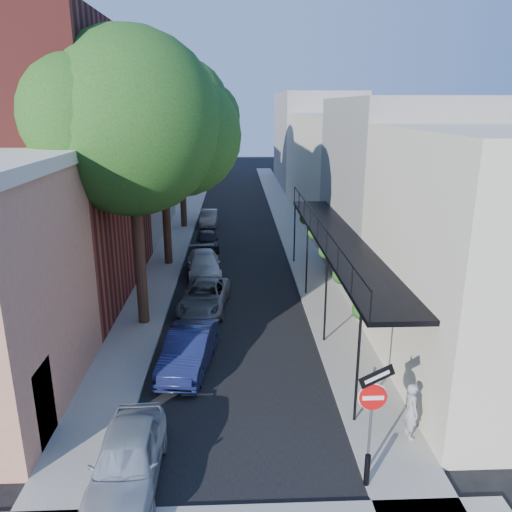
{
  "coord_description": "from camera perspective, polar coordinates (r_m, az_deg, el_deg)",
  "views": [
    {
      "loc": [
        0.02,
        -9.03,
        8.63
      ],
      "look_at": [
        0.82,
        10.25,
        2.8
      ],
      "focal_mm": 35.0,
      "sensor_mm": 36.0,
      "label": 1
    }
  ],
  "objects": [
    {
      "name": "sidewalk_right",
      "position": [
        40.16,
        3.39,
        4.46
      ],
      "size": [
        2.0,
        64.0,
        0.12
      ],
      "primitive_type": "cube",
      "color": "gray",
      "rests_on": "ground"
    },
    {
      "name": "oak_near",
      "position": [
        19.6,
        -12.71,
        14.21
      ],
      "size": [
        7.48,
        6.8,
        11.42
      ],
      "color": "#362015",
      "rests_on": "ground"
    },
    {
      "name": "parked_car_f",
      "position": [
        37.65,
        -5.39,
        4.37
      ],
      "size": [
        1.23,
        3.45,
        1.13
      ],
      "primitive_type": "imported",
      "rotation": [
        0.0,
        0.0,
        -0.01
      ],
      "color": "gray",
      "rests_on": "ground"
    },
    {
      "name": "road_surface",
      "position": [
        39.97,
        -2.34,
        4.33
      ],
      "size": [
        6.0,
        64.0,
        0.01
      ],
      "primitive_type": "cube",
      "color": "black",
      "rests_on": "ground"
    },
    {
      "name": "ground",
      "position": [
        12.49,
        -2.02,
        -26.9
      ],
      "size": [
        160.0,
        160.0,
        0.0
      ],
      "primitive_type": "plane",
      "color": "black",
      "rests_on": "ground"
    },
    {
      "name": "sidewalk_left",
      "position": [
        40.16,
        -8.07,
        4.32
      ],
      "size": [
        2.0,
        64.0,
        0.12
      ],
      "primitive_type": "cube",
      "color": "gray",
      "rests_on": "ground"
    },
    {
      "name": "buildings_right",
      "position": [
        39.77,
        10.87,
        10.44
      ],
      "size": [
        9.8,
        55.0,
        10.0
      ],
      "color": "beige",
      "rests_on": "ground"
    },
    {
      "name": "parked_car_a",
      "position": [
        13.02,
        -14.49,
        -21.55
      ],
      "size": [
        1.64,
        3.93,
        1.33
      ],
      "primitive_type": "imported",
      "rotation": [
        0.0,
        0.0,
        0.02
      ],
      "color": "#959DA5",
      "rests_on": "ground"
    },
    {
      "name": "parked_car_e",
      "position": [
        31.24,
        -5.6,
        1.8
      ],
      "size": [
        1.66,
        3.53,
        1.17
      ],
      "primitive_type": "imported",
      "rotation": [
        0.0,
        0.0,
        0.08
      ],
      "color": "black",
      "rests_on": "ground"
    },
    {
      "name": "parked_car_b",
      "position": [
        17.42,
        -7.7,
        -10.57
      ],
      "size": [
        1.96,
        4.21,
        1.33
      ],
      "primitive_type": "imported",
      "rotation": [
        0.0,
        0.0,
        -0.14
      ],
      "color": "#13193E",
      "rests_on": "ground"
    },
    {
      "name": "parked_car_d",
      "position": [
        26.54,
        -5.98,
        -0.9
      ],
      "size": [
        2.1,
        4.28,
        1.2
      ],
      "primitive_type": "imported",
      "rotation": [
        0.0,
        0.0,
        0.1
      ],
      "color": "silver",
      "rests_on": "ground"
    },
    {
      "name": "buildings_left",
      "position": [
        39.1,
        -16.43,
        10.72
      ],
      "size": [
        10.1,
        59.1,
        12.0
      ],
      "color": "tan",
      "rests_on": "ground"
    },
    {
      "name": "oak_mid",
      "position": [
        27.52,
        -9.8,
        13.29
      ],
      "size": [
        6.6,
        6.0,
        10.2
      ],
      "color": "#362015",
      "rests_on": "ground"
    },
    {
      "name": "sign_post",
      "position": [
        12.39,
        13.21,
        -15.86
      ],
      "size": [
        0.89,
        0.17,
        2.99
      ],
      "color": "#595B60",
      "rests_on": "ground"
    },
    {
      "name": "parked_car_c",
      "position": [
        22.09,
        -5.9,
        -4.64
      ],
      "size": [
        2.39,
        4.41,
        1.17
      ],
      "primitive_type": "imported",
      "rotation": [
        0.0,
        0.0,
        -0.11
      ],
      "color": "slate",
      "rests_on": "ground"
    },
    {
      "name": "pedestrian",
      "position": [
        14.39,
        17.34,
        -16.51
      ],
      "size": [
        0.4,
        0.59,
        1.58
      ],
      "primitive_type": "imported",
      "rotation": [
        0.0,
        0.0,
        1.62
      ],
      "color": "gray",
      "rests_on": "sidewalk_right"
    },
    {
      "name": "oak_far",
      "position": [
        36.46,
        -7.99,
        16.07
      ],
      "size": [
        7.7,
        7.0,
        11.9
      ],
      "color": "#362015",
      "rests_on": "ground"
    },
    {
      "name": "bollard",
      "position": [
        12.87,
        12.58,
        -22.75
      ],
      "size": [
        0.14,
        0.14,
        0.8
      ],
      "primitive_type": "cylinder",
      "color": "black",
      "rests_on": "sidewalk_right"
    }
  ]
}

